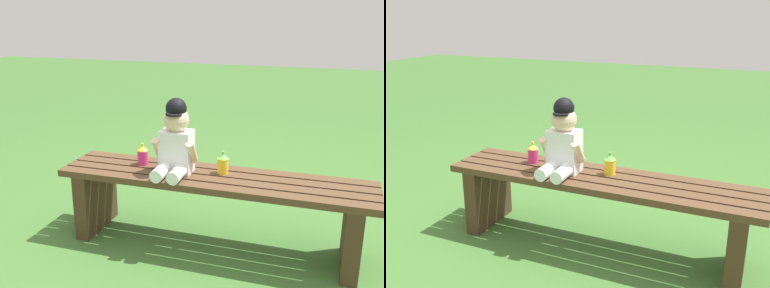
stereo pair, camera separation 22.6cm
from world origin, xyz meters
TOP-DOWN VIEW (x-y plane):
  - ground_plane at (0.00, 0.00)m, footprint 16.00×16.00m
  - park_bench at (0.00, 0.00)m, footprint 1.67×0.36m
  - child_figure at (-0.21, -0.01)m, footprint 0.23×0.27m
  - sippy_cup_left at (-0.43, 0.05)m, footprint 0.06×0.06m
  - sippy_cup_right at (0.04, 0.05)m, footprint 0.06×0.06m

SIDE VIEW (x-z plane):
  - ground_plane at x=0.00m, z-range 0.00..0.00m
  - park_bench at x=0.00m, z-range 0.08..0.49m
  - sippy_cup_left at x=-0.43m, z-range 0.41..0.53m
  - sippy_cup_right at x=0.04m, z-range 0.41..0.53m
  - child_figure at x=-0.21m, z-range 0.39..0.79m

